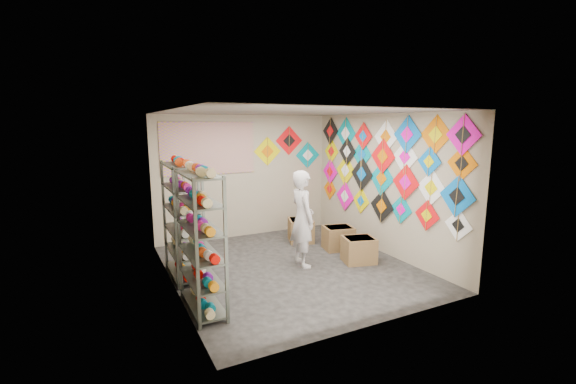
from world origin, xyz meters
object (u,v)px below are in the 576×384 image
shelf_rack_back (181,221)px  carton_a (359,250)px  shelf_rack_front (201,242)px  carton_c (301,230)px  carton_b (338,238)px  shopkeeper (302,219)px

shelf_rack_back → carton_a: bearing=-14.5°
shelf_rack_front → shelf_rack_back: bearing=90.0°
shelf_rack_front → shelf_rack_back: size_ratio=1.00×
carton_c → carton_a: bearing=-59.1°
shelf_rack_front → shelf_rack_back: 1.30m
carton_a → carton_c: (-0.34, 1.60, 0.01)m
carton_a → carton_b: bearing=99.2°
shopkeeper → carton_b: bearing=-63.3°
shopkeeper → carton_a: 1.23m
shelf_rack_front → carton_a: size_ratio=3.41×
carton_a → shelf_rack_back: bearing=-179.3°
shopkeeper → carton_c: shopkeeper is taller
shopkeeper → carton_b: size_ratio=3.02×
shopkeeper → carton_b: (1.09, 0.46, -0.63)m
shelf_rack_front → shopkeeper: size_ratio=1.11×
shelf_rack_back → shopkeeper: (2.02, -0.45, -0.09)m
shelf_rack_front → carton_c: (2.68, 2.12, -0.71)m
shelf_rack_front → carton_a: 3.14m
shelf_rack_front → carton_b: 3.44m
shopkeeper → shelf_rack_front: bearing=116.6°
carton_b → carton_c: size_ratio=1.02×
shelf_rack_back → carton_c: 2.89m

